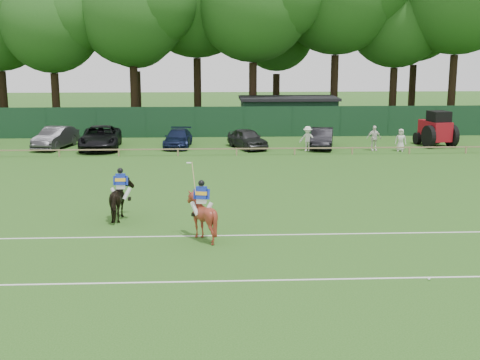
{
  "coord_description": "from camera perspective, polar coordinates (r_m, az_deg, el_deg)",
  "views": [
    {
      "loc": [
        -0.89,
        -25.26,
        7.32
      ],
      "look_at": [
        0.5,
        3.0,
        1.4
      ],
      "focal_mm": 48.0,
      "sensor_mm": 36.0,
      "label": 1
    }
  ],
  "objects": [
    {
      "name": "tractor",
      "position": [
        49.93,
        17.05,
        4.31
      ],
      "size": [
        2.6,
        3.45,
        2.64
      ],
      "rotation": [
        0.0,
        0.0,
        0.17
      ],
      "color": "maroon",
      "rests_on": "ground"
    },
    {
      "name": "horse_dark",
      "position": [
        27.91,
        -10.51,
        -1.77
      ],
      "size": [
        0.93,
        2.04,
        1.72
      ],
      "primitive_type": "imported",
      "rotation": [
        0.0,
        0.0,
        3.14
      ],
      "color": "black",
      "rests_on": "ground"
    },
    {
      "name": "spectator_mid",
      "position": [
        46.7,
        11.82,
        3.66
      ],
      "size": [
        1.1,
        0.57,
        1.8
      ],
      "primitive_type": "imported",
      "rotation": [
        0.0,
        0.0,
        0.13
      ],
      "color": "silver",
      "rests_on": "ground"
    },
    {
      "name": "pitch_lines",
      "position": [
        22.98,
        -0.45,
        -6.74
      ],
      "size": [
        60.0,
        5.1,
        0.01
      ],
      "color": "silver",
      "rests_on": "ground"
    },
    {
      "name": "horse_chestnut",
      "position": [
        24.72,
        -3.42,
        -3.25
      ],
      "size": [
        1.73,
        1.87,
        1.8
      ],
      "primitive_type": "imported",
      "rotation": [
        0.0,
        0.0,
        2.96
      ],
      "color": "maroon",
      "rests_on": "ground"
    },
    {
      "name": "utility_shed",
      "position": [
        55.99,
        4.29,
        5.85
      ],
      "size": [
        8.4,
        4.4,
        3.04
      ],
      "color": "#14331E",
      "rests_on": "ground"
    },
    {
      "name": "hatch_grey",
      "position": [
        46.75,
        0.66,
        3.7
      ],
      "size": [
        3.16,
        4.55,
        1.44
      ],
      "primitive_type": "imported",
      "rotation": [
        0.0,
        0.0,
        0.38
      ],
      "color": "#28282A",
      "rests_on": "ground"
    },
    {
      "name": "polo_ball",
      "position": [
        21.54,
        16.44,
        -8.42
      ],
      "size": [
        0.09,
        0.09,
        0.09
      ],
      "primitive_type": "sphere",
      "color": "silver",
      "rests_on": "ground"
    },
    {
      "name": "rider_chestnut",
      "position": [
        24.52,
        -3.45,
        -1.47
      ],
      "size": [
        0.93,
        0.67,
        2.05
      ],
      "rotation": [
        0.0,
        0.0,
        2.96
      ],
      "color": "silver",
      "rests_on": "ground"
    },
    {
      "name": "pitch_rail",
      "position": [
        43.81,
        -1.62,
        2.78
      ],
      "size": [
        62.1,
        0.1,
        0.5
      ],
      "color": "#997F5B",
      "rests_on": "ground"
    },
    {
      "name": "spectator_left",
      "position": [
        45.86,
        6.03,
        3.68
      ],
      "size": [
        1.3,
        1.03,
        1.76
      ],
      "primitive_type": "imported",
      "rotation": [
        0.0,
        0.0,
        -0.38
      ],
      "color": "silver",
      "rests_on": "ground"
    },
    {
      "name": "suv_black",
      "position": [
        47.57,
        -12.31,
        3.7
      ],
      "size": [
        3.17,
        6.13,
        1.65
      ],
      "primitive_type": "imported",
      "rotation": [
        0.0,
        0.0,
        0.07
      ],
      "color": "black",
      "rests_on": "ground"
    },
    {
      "name": "rider_dark",
      "position": [
        27.73,
        -10.57,
        -0.25
      ],
      "size": [
        0.94,
        0.37,
        1.41
      ],
      "rotation": [
        0.0,
        0.0,
        3.14
      ],
      "color": "silver",
      "rests_on": "ground"
    },
    {
      "name": "perimeter_fence",
      "position": [
        52.62,
        -1.83,
        5.18
      ],
      "size": [
        92.08,
        0.08,
        2.5
      ],
      "color": "#14351E",
      "rests_on": "ground"
    },
    {
      "name": "ground",
      "position": [
        26.32,
        -0.77,
        -4.33
      ],
      "size": [
        160.0,
        160.0,
        0.0
      ],
      "primitive_type": "plane",
      "color": "#1E4C14",
      "rests_on": "ground"
    },
    {
      "name": "estate_black",
      "position": [
        47.32,
        7.29,
        3.71
      ],
      "size": [
        2.42,
        4.66,
        1.46
      ],
      "primitive_type": "imported",
      "rotation": [
        0.0,
        0.0,
        -0.2
      ],
      "color": "black",
      "rests_on": "ground"
    },
    {
      "name": "spectator_right",
      "position": [
        46.9,
        14.09,
        3.47
      ],
      "size": [
        0.9,
        0.72,
        1.6
      ],
      "primitive_type": "imported",
      "rotation": [
        0.0,
        0.0,
        -0.3
      ],
      "color": "silver",
      "rests_on": "ground"
    },
    {
      "name": "sedan_navy",
      "position": [
        47.55,
        -5.53,
        3.7
      ],
      "size": [
        2.17,
        4.63,
        1.31
      ],
      "primitive_type": "imported",
      "rotation": [
        0.0,
        0.0,
        -0.08
      ],
      "color": "#121B3B",
      "rests_on": "ground"
    },
    {
      "name": "sedan_grey",
      "position": [
        48.76,
        -16.08,
        3.65
      ],
      "size": [
        2.69,
        5.0,
        1.56
      ],
      "primitive_type": "imported",
      "rotation": [
        0.0,
        0.0,
        -0.23
      ],
      "color": "#333235",
      "rests_on": "ground"
    },
    {
      "name": "tree_row",
      "position": [
        60.77,
        -0.07,
        4.9
      ],
      "size": [
        96.0,
        12.0,
        21.0
      ],
      "primitive_type": null,
      "color": "#26561C",
      "rests_on": "ground"
    }
  ]
}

